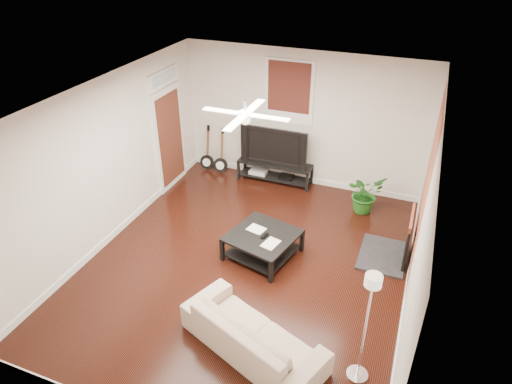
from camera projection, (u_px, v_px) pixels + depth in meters
room at (246, 190)px, 6.79m from camera, size 5.01×6.01×2.81m
brick_accent at (425, 189)px, 6.82m from camera, size 0.02×2.20×2.80m
fireplace at (396, 236)px, 7.39m from camera, size 0.80×1.10×0.92m
window_back at (289, 92)px, 8.98m from camera, size 1.00×0.06×1.30m
door_left at (169, 129)px, 9.15m from camera, size 0.08×1.00×2.50m
tv_stand at (275, 172)px, 9.77m from camera, size 1.59×0.42×0.44m
tv at (276, 145)px, 9.47m from camera, size 1.42×0.19×0.82m
coffee_table at (263, 245)px, 7.59m from camera, size 1.23×1.23×0.43m
sofa at (253, 334)px, 5.86m from camera, size 2.14×1.46×0.58m
floor_lamp at (365, 329)px, 5.25m from camera, size 0.35×0.35×1.62m
potted_plant at (365, 194)px, 8.69m from camera, size 0.89×0.91×0.76m
guitar_left at (206, 149)px, 10.10m from camera, size 0.33×0.24×1.02m
guitar_right at (220, 152)px, 9.97m from camera, size 0.35×0.27×1.02m
ceiling_fan at (245, 114)px, 6.18m from camera, size 1.24×1.24×0.32m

